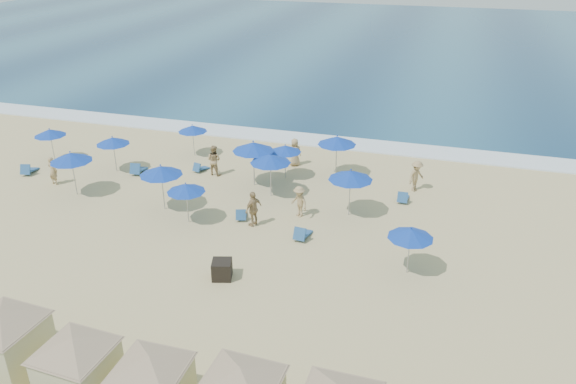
# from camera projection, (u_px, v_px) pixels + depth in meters

# --- Properties ---
(ground) EXTENTS (160.00, 160.00, 0.00)m
(ground) POSITION_uv_depth(u_px,v_px,m) (213.00, 247.00, 26.15)
(ground) COLOR tan
(ground) RESTS_ON ground
(ocean) EXTENTS (160.00, 80.00, 0.06)m
(ocean) POSITION_uv_depth(u_px,v_px,m) (383.00, 42.00, 73.78)
(ocean) COLOR navy
(ocean) RESTS_ON ground
(surf_line) EXTENTS (160.00, 2.50, 0.08)m
(surf_line) POSITION_uv_depth(u_px,v_px,m) (302.00, 139.00, 39.56)
(surf_line) COLOR white
(surf_line) RESTS_ON ground
(trash_bin) EXTENTS (1.00, 1.00, 0.81)m
(trash_bin) POSITION_uv_depth(u_px,v_px,m) (222.00, 270.00, 23.71)
(trash_bin) COLOR black
(trash_bin) RESTS_ON ground
(cabana_0) EXTENTS (4.48, 4.48, 2.82)m
(cabana_0) POSITION_uv_depth(u_px,v_px,m) (6.00, 334.00, 18.10)
(cabana_0) COLOR beige
(cabana_0) RESTS_ON ground
(cabana_1) EXTENTS (4.26, 4.26, 2.68)m
(cabana_1) POSITION_uv_depth(u_px,v_px,m) (77.00, 361.00, 17.08)
(cabana_1) COLOR beige
(cabana_1) RESTS_ON ground
(cabana_2) EXTENTS (4.18, 4.18, 2.62)m
(cabana_2) POSITION_uv_depth(u_px,v_px,m) (152.00, 379.00, 16.43)
(cabana_2) COLOR beige
(cabana_2) RESTS_ON ground
(umbrella_0) EXTENTS (1.95, 1.95, 2.22)m
(umbrella_0) POSITION_uv_depth(u_px,v_px,m) (50.00, 133.00, 35.08)
(umbrella_0) COLOR #A5A8AD
(umbrella_0) RESTS_ON ground
(umbrella_1) EXTENTS (2.27, 2.27, 2.58)m
(umbrella_1) POSITION_uv_depth(u_px,v_px,m) (71.00, 157.00, 30.43)
(umbrella_1) COLOR #A5A8AD
(umbrella_1) RESTS_ON ground
(umbrella_2) EXTENTS (1.99, 1.99, 2.27)m
(umbrella_2) POSITION_uv_depth(u_px,v_px,m) (113.00, 141.00, 33.59)
(umbrella_2) COLOR #A5A8AD
(umbrella_2) RESTS_ON ground
(umbrella_3) EXTENTS (2.23, 2.23, 2.54)m
(umbrella_3) POSITION_uv_depth(u_px,v_px,m) (161.00, 170.00, 28.84)
(umbrella_3) COLOR #A5A8AD
(umbrella_3) RESTS_ON ground
(umbrella_4) EXTENTS (1.88, 1.88, 2.13)m
(umbrella_4) POSITION_uv_depth(u_px,v_px,m) (192.00, 128.00, 36.01)
(umbrella_4) COLOR #A5A8AD
(umbrella_4) RESTS_ON ground
(umbrella_5) EXTENTS (2.39, 2.39, 2.72)m
(umbrella_5) POSITION_uv_depth(u_px,v_px,m) (253.00, 147.00, 31.55)
(umbrella_5) COLOR #A5A8AD
(umbrella_5) RESTS_ON ground
(umbrella_6) EXTENTS (1.93, 1.93, 2.20)m
(umbrella_6) POSITION_uv_depth(u_px,v_px,m) (186.00, 188.00, 27.61)
(umbrella_6) COLOR #A5A8AD
(umbrella_6) RESTS_ON ground
(umbrella_7) EXTENTS (1.89, 1.89, 2.15)m
(umbrella_7) POSITION_uv_depth(u_px,v_px,m) (285.00, 149.00, 32.66)
(umbrella_7) COLOR #A5A8AD
(umbrella_7) RESTS_ON ground
(umbrella_8) EXTENTS (2.25, 2.25, 2.56)m
(umbrella_8) POSITION_uv_depth(u_px,v_px,m) (270.00, 159.00, 30.29)
(umbrella_8) COLOR #A5A8AD
(umbrella_8) RESTS_ON ground
(umbrella_9) EXTENTS (2.29, 2.29, 2.60)m
(umbrella_9) POSITION_uv_depth(u_px,v_px,m) (337.00, 140.00, 32.78)
(umbrella_9) COLOR #A5A8AD
(umbrella_9) RESTS_ON ground
(umbrella_10) EXTENTS (2.27, 2.27, 2.59)m
(umbrella_10) POSITION_uv_depth(u_px,v_px,m) (351.00, 175.00, 28.19)
(umbrella_10) COLOR #A5A8AD
(umbrella_10) RESTS_ON ground
(umbrella_11) EXTENTS (1.96, 1.96, 2.23)m
(umbrella_11) POSITION_uv_depth(u_px,v_px,m) (411.00, 233.00, 23.43)
(umbrella_11) COLOR #A5A8AD
(umbrella_11) RESTS_ON ground
(beach_chair_0) EXTENTS (0.90, 1.43, 0.73)m
(beach_chair_0) POSITION_uv_depth(u_px,v_px,m) (28.00, 170.00, 33.94)
(beach_chair_0) COLOR #245187
(beach_chair_0) RESTS_ON ground
(beach_chair_1) EXTENTS (0.81, 1.47, 0.77)m
(beach_chair_1) POSITION_uv_depth(u_px,v_px,m) (138.00, 169.00, 33.99)
(beach_chair_1) COLOR #245187
(beach_chair_1) RESTS_ON ground
(beach_chair_2) EXTENTS (0.79, 1.21, 0.62)m
(beach_chair_2) POSITION_uv_depth(u_px,v_px,m) (200.00, 168.00, 34.31)
(beach_chair_2) COLOR #245187
(beach_chair_2) RESTS_ON ground
(beach_chair_3) EXTENTS (0.86, 1.27, 0.64)m
(beach_chair_3) POSITION_uv_depth(u_px,v_px,m) (241.00, 215.00, 28.68)
(beach_chair_3) COLOR #245187
(beach_chair_3) RESTS_ON ground
(beach_chair_4) EXTENTS (0.69, 1.35, 0.72)m
(beach_chair_4) POSITION_uv_depth(u_px,v_px,m) (302.00, 234.00, 26.83)
(beach_chair_4) COLOR #245187
(beach_chair_4) RESTS_ON ground
(beach_chair_5) EXTENTS (0.56, 1.24, 0.68)m
(beach_chair_5) POSITION_uv_depth(u_px,v_px,m) (403.00, 197.00, 30.49)
(beach_chair_5) COLOR #245187
(beach_chair_5) RESTS_ON ground
(beachgoer_0) EXTENTS (0.68, 0.52, 1.68)m
(beachgoer_0) POSITION_uv_depth(u_px,v_px,m) (53.00, 171.00, 32.31)
(beachgoer_0) COLOR tan
(beachgoer_0) RESTS_ON ground
(beachgoer_1) EXTENTS (0.99, 0.82, 1.86)m
(beachgoer_1) POSITION_uv_depth(u_px,v_px,m) (214.00, 160.00, 33.54)
(beachgoer_1) COLOR tan
(beachgoer_1) RESTS_ON ground
(beachgoer_2) EXTENTS (0.85, 1.17, 1.84)m
(beachgoer_2) POSITION_uv_depth(u_px,v_px,m) (253.00, 209.00, 27.73)
(beachgoer_2) COLOR tan
(beachgoer_2) RESTS_ON ground
(beachgoer_3) EXTENTS (1.19, 1.33, 1.79)m
(beachgoer_3) POSITION_uv_depth(u_px,v_px,m) (416.00, 176.00, 31.49)
(beachgoer_3) COLOR tan
(beachgoer_3) RESTS_ON ground
(beachgoer_4) EXTENTS (1.02, 0.94, 1.75)m
(beachgoer_4) POSITION_uv_depth(u_px,v_px,m) (295.00, 152.00, 34.88)
(beachgoer_4) COLOR tan
(beachgoer_4) RESTS_ON ground
(beachgoer_5) EXTENTS (1.24, 1.12, 1.67)m
(beachgoer_5) POSITION_uv_depth(u_px,v_px,m) (299.00, 202.00, 28.66)
(beachgoer_5) COLOR tan
(beachgoer_5) RESTS_ON ground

